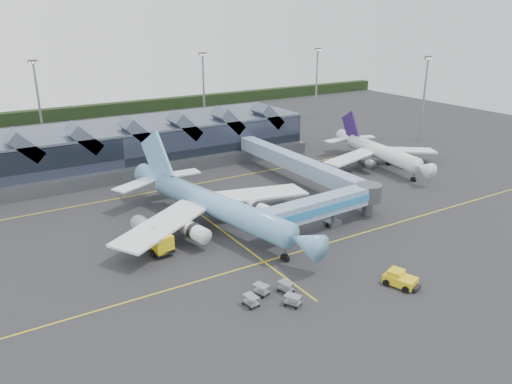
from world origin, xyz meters
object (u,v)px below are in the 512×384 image
jet_bridge (329,205)px  pushback_tug (400,279)px  regional_jet (379,151)px  main_airliner (213,204)px  fuel_truck (150,234)px

jet_bridge → pushback_tug: jet_bridge is taller
regional_jet → pushback_tug: size_ratio=6.63×
main_airliner → fuel_truck: (-11.15, -1.10, -2.10)m
fuel_truck → regional_jet: bearing=7.0°
regional_jet → fuel_truck: (-58.89, -12.30, -1.52)m
main_airliner → fuel_truck: size_ratio=4.02×
main_airliner → pushback_tug: main_airliner is taller
fuel_truck → pushback_tug: bearing=-55.0°
regional_jet → pushback_tug: bearing=-124.0°
main_airliner → pushback_tug: size_ratio=8.85×
regional_jet → jet_bridge: size_ratio=1.26×
main_airliner → jet_bridge: 18.63m
jet_bridge → fuel_truck: size_ratio=2.38×
main_airliner → fuel_truck: 11.40m
main_airliner → fuel_truck: main_airliner is taller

